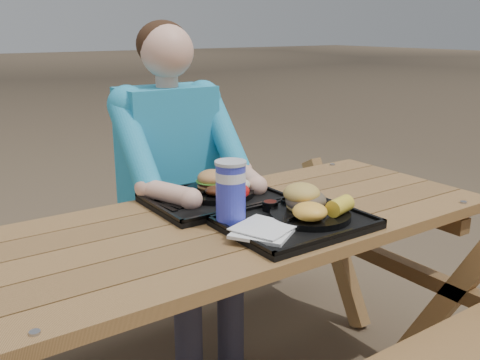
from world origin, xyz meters
TOP-DOWN VIEW (x-y plane):
  - picnic_table at (0.00, 0.00)m, footprint 1.80×1.49m
  - tray_near at (0.10, -0.17)m, footprint 0.45×0.35m
  - tray_far at (0.01, 0.19)m, footprint 0.45×0.35m
  - plate_near at (0.15, -0.18)m, footprint 0.26×0.26m
  - plate_far at (0.04, 0.20)m, footprint 0.26×0.26m
  - napkin_stack at (-0.05, -0.20)m, footprint 0.23×0.23m
  - soda_cup at (-0.08, -0.06)m, footprint 0.09×0.09m
  - condiment_bbq at (0.09, -0.05)m, footprint 0.05×0.05m
  - condiment_mustard at (0.16, -0.06)m, footprint 0.05×0.05m
  - sandwich at (0.16, -0.14)m, footprint 0.13×0.13m
  - mac_cheese at (0.10, -0.23)m, footprint 0.11×0.11m
  - corn_cob at (0.22, -0.24)m, footprint 0.11×0.11m
  - cutlery_far at (-0.16, 0.20)m, footprint 0.06×0.14m
  - burger at (0.04, 0.24)m, footprint 0.11×0.11m
  - baked_beans at (-0.00, 0.15)m, footprint 0.07×0.07m
  - potato_salad at (0.09, 0.14)m, footprint 0.08×0.08m
  - diner at (0.03, 0.56)m, footprint 0.48×0.84m

SIDE VIEW (x-z plane):
  - picnic_table at x=0.00m, z-range 0.00..0.75m
  - diner at x=0.03m, z-range 0.00..1.28m
  - tray_near at x=0.10m, z-range 0.75..0.77m
  - tray_far at x=0.01m, z-range 0.75..0.77m
  - cutlery_far at x=-0.16m, z-range 0.77..0.78m
  - napkin_stack at x=-0.05m, z-range 0.77..0.79m
  - plate_near at x=0.15m, z-range 0.77..0.79m
  - plate_far at x=0.04m, z-range 0.77..0.79m
  - condiment_mustard at x=0.16m, z-range 0.77..0.80m
  - condiment_bbq at x=0.09m, z-range 0.77..0.80m
  - baked_beans at x=0.00m, z-range 0.79..0.82m
  - potato_salad at x=0.09m, z-range 0.79..0.84m
  - corn_cob at x=0.22m, z-range 0.79..0.84m
  - mac_cheese at x=0.10m, z-range 0.79..0.84m
  - burger at x=0.04m, z-range 0.79..0.89m
  - sandwich at x=0.16m, z-range 0.79..0.92m
  - soda_cup at x=-0.08m, z-range 0.77..0.96m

